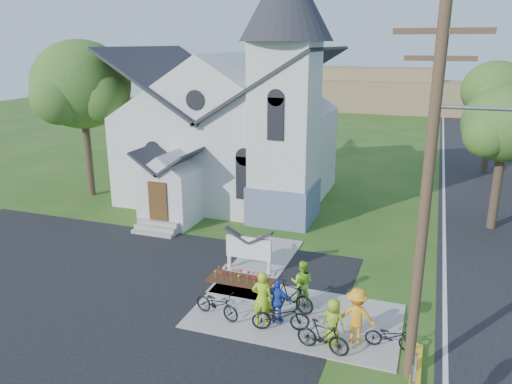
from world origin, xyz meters
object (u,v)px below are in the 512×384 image
at_px(church_sign, 249,249).
at_px(bike_3, 323,336).
at_px(bike_0, 217,304).
at_px(utility_pole, 429,192).
at_px(cyclist_3, 357,316).
at_px(cyclist_0, 262,299).
at_px(bike_2, 281,316).
at_px(cyclist_2, 278,302).
at_px(stop_sign, 413,383).
at_px(cyclist_1, 302,283).
at_px(bike_1, 290,296).
at_px(cyclist_4, 333,322).
at_px(bike_4, 391,336).

distance_m(church_sign, bike_3, 5.97).
bearing_deg(bike_0, utility_pole, -84.12).
bearing_deg(cyclist_3, cyclist_0, -2.40).
relative_size(cyclist_0, bike_0, 1.06).
bearing_deg(bike_2, church_sign, 17.31).
bearing_deg(cyclist_2, stop_sign, 132.96).
relative_size(church_sign, cyclist_2, 1.44).
relative_size(cyclist_1, cyclist_2, 1.07).
relative_size(utility_pole, bike_1, 5.56).
relative_size(utility_pole, bike_2, 5.38).
relative_size(utility_pole, cyclist_4, 6.54).
distance_m(utility_pole, cyclist_2, 6.45).
xyz_separation_m(bike_0, bike_2, (2.26, -0.05, 0.02)).
xyz_separation_m(stop_sign, bike_4, (-0.73, 3.85, -1.33)).
xyz_separation_m(stop_sign, cyclist_3, (-1.77, 3.80, -0.82)).
xyz_separation_m(cyclist_1, cyclist_3, (2.17, -1.75, 0.09)).
xyz_separation_m(bike_1, bike_3, (1.58, -2.01, -0.04)).
bearing_deg(bike_0, bike_2, -76.13).
xyz_separation_m(bike_2, bike_4, (3.42, 0.16, -0.09)).
distance_m(cyclist_1, bike_3, 2.89).
distance_m(utility_pole, cyclist_0, 6.56).
xyz_separation_m(utility_pole, bike_2, (-4.08, 0.99, -4.86)).
bearing_deg(bike_3, cyclist_3, -37.16).
bearing_deg(cyclist_3, bike_4, 179.64).
xyz_separation_m(cyclist_0, bike_4, (4.08, 0.08, -0.55)).
distance_m(church_sign, stop_sign, 9.97).
distance_m(utility_pole, bike_0, 8.07).
distance_m(utility_pole, bike_3, 5.49).
xyz_separation_m(cyclist_1, bike_4, (3.21, -1.70, -0.42)).
bearing_deg(utility_pole, cyclist_3, 147.08).
bearing_deg(bike_4, cyclist_3, 91.41).
bearing_deg(utility_pole, bike_3, 173.31).
relative_size(cyclist_2, bike_4, 1.01).
xyz_separation_m(church_sign, cyclist_3, (4.86, -3.60, -0.07)).
bearing_deg(cyclist_1, cyclist_3, 137.29).
height_order(stop_sign, bike_2, stop_sign).
xyz_separation_m(bike_0, bike_4, (5.68, 0.10, -0.07)).
relative_size(church_sign, utility_pole, 0.22).
bearing_deg(utility_pole, stop_sign, -88.51).
bearing_deg(cyclist_4, utility_pole, 177.83).
bearing_deg(utility_pole, cyclist_1, 143.68).
relative_size(cyclist_0, cyclist_4, 1.24).
relative_size(church_sign, bike_3, 1.32).
height_order(cyclist_0, bike_1, cyclist_0).
relative_size(cyclist_0, bike_1, 1.05).
bearing_deg(bike_1, cyclist_0, 168.31).
distance_m(stop_sign, bike_0, 7.53).
bearing_deg(cyclist_1, bike_2, 79.64).
relative_size(cyclist_1, cyclist_3, 0.90).
height_order(cyclist_3, bike_4, cyclist_3).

